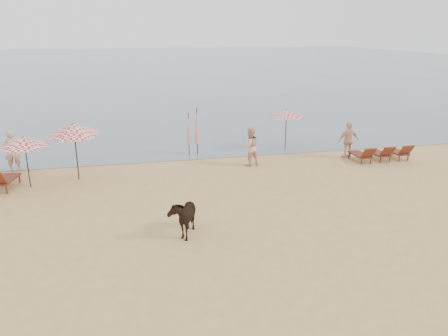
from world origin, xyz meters
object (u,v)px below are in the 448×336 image
(umbrella_closed_right, at_px, (189,129))
(umbrella_open_left_b, at_px, (74,129))
(umbrella_closed_left, at_px, (197,126))
(lounger_cluster_right, at_px, (381,153))
(beachgoer_right_a, at_px, (250,147))
(beachgoer_right_b, at_px, (348,140))
(beachgoer_left, at_px, (12,151))
(cow, at_px, (183,215))
(umbrella_open_left_a, at_px, (24,142))
(umbrella_open_right, at_px, (287,113))

(umbrella_closed_right, bearing_deg, umbrella_open_left_b, -151.86)
(umbrella_closed_left, bearing_deg, lounger_cluster_right, -19.95)
(beachgoer_right_a, xyz_separation_m, beachgoer_right_b, (5.20, 0.15, -0.01))
(beachgoer_left, bearing_deg, umbrella_closed_left, -179.81)
(umbrella_closed_left, distance_m, cow, 9.37)
(umbrella_open_left_a, relative_size, beachgoer_right_b, 1.18)
(lounger_cluster_right, xyz_separation_m, beachgoer_left, (-17.42, 2.21, 0.56))
(umbrella_closed_left, bearing_deg, beachgoer_right_b, -17.53)
(umbrella_open_left_a, bearing_deg, beachgoer_left, 102.74)
(umbrella_closed_left, xyz_separation_m, cow, (-1.95, -9.13, -0.87))
(umbrella_open_right, height_order, beachgoer_left, umbrella_open_right)
(umbrella_open_left_b, relative_size, umbrella_closed_left, 1.05)
(umbrella_open_left_a, distance_m, umbrella_open_left_b, 2.00)
(beachgoer_right_a, height_order, beachgoer_right_b, beachgoer_right_a)
(umbrella_closed_left, bearing_deg, umbrella_open_right, -1.74)
(cow, relative_size, beachgoer_right_b, 0.82)
(umbrella_open_left_a, xyz_separation_m, umbrella_closed_right, (7.16, 3.48, -0.58))
(beachgoer_left, distance_m, beachgoer_right_b, 16.10)
(umbrella_open_left_b, distance_m, cow, 7.57)
(umbrella_open_right, xyz_separation_m, beachgoer_right_b, (2.54, -2.17, -1.09))
(cow, bearing_deg, beachgoer_right_a, 77.36)
(umbrella_closed_right, relative_size, beachgoer_right_b, 1.20)
(beachgoer_right_a, bearing_deg, umbrella_open_left_b, -13.06)
(umbrella_open_left_a, height_order, umbrella_closed_left, umbrella_closed_left)
(lounger_cluster_right, bearing_deg, umbrella_open_left_b, 176.42)
(umbrella_open_left_a, bearing_deg, umbrella_open_left_b, 7.48)
(umbrella_closed_right, bearing_deg, beachgoer_left, -172.87)
(umbrella_open_left_b, distance_m, beachgoer_right_a, 7.97)
(lounger_cluster_right, height_order, umbrella_open_right, umbrella_open_right)
(umbrella_open_left_a, xyz_separation_m, cow, (5.64, -5.72, -1.30))
(lounger_cluster_right, xyz_separation_m, umbrella_open_left_b, (-14.43, 0.41, 1.82))
(lounger_cluster_right, relative_size, umbrella_open_right, 1.23)
(umbrella_open_left_b, xyz_separation_m, beachgoer_left, (-2.98, 1.79, -1.26))
(beachgoer_right_a, bearing_deg, umbrella_open_right, -154.08)
(beachgoer_left, bearing_deg, beachgoer_right_a, 165.99)
(beachgoer_right_b, bearing_deg, umbrella_open_right, -42.36)
(beachgoer_left, bearing_deg, lounger_cluster_right, 166.68)
(cow, distance_m, beachgoer_left, 10.60)
(cow, xyz_separation_m, beachgoer_right_a, (4.09, 6.66, 0.29))
(beachgoer_right_b, bearing_deg, beachgoer_right_a, -0.25)
(lounger_cluster_right, relative_size, beachgoer_left, 1.42)
(lounger_cluster_right, relative_size, umbrella_closed_right, 1.24)
(umbrella_open_right, bearing_deg, beachgoer_right_b, -25.66)
(umbrella_open_left_b, relative_size, umbrella_closed_right, 1.16)
(umbrella_open_left_b, bearing_deg, lounger_cluster_right, -22.45)
(umbrella_open_right, xyz_separation_m, umbrella_closed_right, (-5.23, 0.22, -0.65))
(umbrella_closed_right, bearing_deg, cow, -99.39)
(beachgoer_left, height_order, beachgoer_right_a, beachgoer_left)
(umbrella_closed_right, bearing_deg, umbrella_open_right, -2.43)
(cow, bearing_deg, lounger_cluster_right, 48.09)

